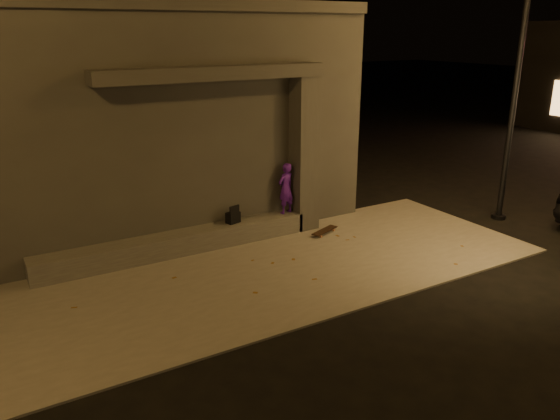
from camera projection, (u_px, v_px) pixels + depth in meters
ground at (338, 310)px, 9.44m from camera, size 120.00×120.00×0.00m
sidewalk at (280, 268)px, 11.07m from camera, size 11.00×4.40×0.04m
building at (152, 115)px, 13.44m from camera, size 9.00×5.10×5.22m
ledge at (178, 243)px, 11.70m from camera, size 6.00×0.55×0.45m
column at (304, 155)px, 12.75m from camera, size 0.55×0.55×3.60m
canopy at (214, 73)px, 11.12m from camera, size 5.00×0.70×0.28m
skateboarder at (286, 188)px, 12.74m from camera, size 0.50×0.40×1.20m
backpack at (233, 217)px, 12.22m from camera, size 0.34×0.27×0.42m
skateboard at (325, 231)px, 12.85m from camera, size 0.83×0.49×0.09m
street_lamp_2 at (521, 50)px, 12.72m from camera, size 0.36×0.36×7.37m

